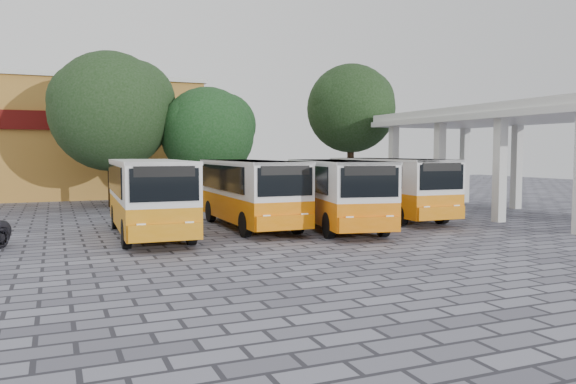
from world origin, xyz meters
name	(u,v)px	position (x,y,z in m)	size (l,w,h in m)	color
ground	(371,237)	(0.00, 0.00, 0.00)	(90.00, 90.00, 0.00)	#545361
terminal_shelter	(510,118)	(10.50, 4.00, 4.91)	(6.80, 15.80, 5.40)	silver
shophouse_block	(52,139)	(-11.00, 25.99, 4.16)	(20.40, 10.40, 8.30)	#B0772C
bus_far_left	(149,192)	(-7.59, 3.50, 1.67)	(2.68, 8.06, 2.88)	orange
bus_centre_left	(250,189)	(-3.27, 4.35, 1.64)	(2.45, 7.86, 2.83)	orange
bus_centre_right	(337,189)	(-0.08, 2.63, 1.64)	(3.79, 8.23, 2.84)	orange
bus_far_right	(389,184)	(3.86, 4.75, 1.66)	(2.56, 8.01, 2.88)	orange
tree_left	(112,108)	(-7.71, 15.98, 5.74)	(7.21, 6.87, 8.95)	black
tree_middle	(209,131)	(-2.28, 14.95, 4.46)	(5.84, 5.57, 7.06)	#46321C
tree_right	(352,106)	(7.49, 15.03, 6.26)	(6.15, 5.86, 9.01)	#3D2A1B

